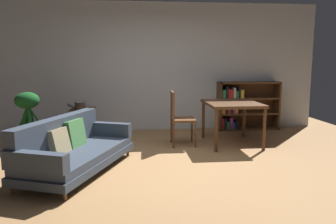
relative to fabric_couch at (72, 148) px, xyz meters
The scene contains 10 objects.
ground_plane 1.46m from the fabric_couch, ahead, with size 8.16×8.16×0.00m, color #A87A4C.
back_wall_panel 3.22m from the fabric_couch, 62.10° to the left, with size 6.80×0.10×2.70m, color silver.
fabric_couch is the anchor object (origin of this frame).
media_console 1.65m from the fabric_couch, 94.46° to the left, with size 0.44×1.13×0.58m.
open_laptop 1.90m from the fabric_couch, 95.46° to the left, with size 0.45×0.40×0.10m.
desk_speaker 1.43m from the fabric_couch, 93.54° to the left, with size 0.19×0.19×0.20m.
potted_floor_plant 1.70m from the fabric_couch, 125.13° to the left, with size 0.50×0.44×0.96m.
dining_table 2.87m from the fabric_couch, 25.38° to the left, with size 0.91×1.10×0.76m.
dining_chair_near 2.06m from the fabric_couch, 37.56° to the left, with size 0.43×0.45×0.96m.
bookshelf 4.07m from the fabric_couch, 37.84° to the left, with size 1.33×0.35×1.04m.
Camera 1 is at (-0.62, -4.48, 1.48)m, focal length 35.68 mm.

